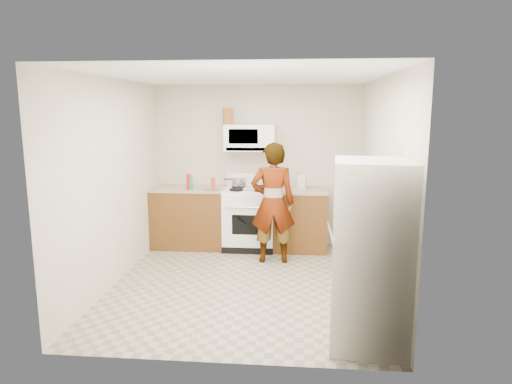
# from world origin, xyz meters

# --- Properties ---
(floor) EXTENTS (3.60, 3.60, 0.00)m
(floor) POSITION_xyz_m (0.00, 0.00, 0.00)
(floor) COLOR gray
(floor) RESTS_ON ground
(back_wall) EXTENTS (3.20, 0.02, 2.50)m
(back_wall) POSITION_xyz_m (0.00, 1.79, 1.25)
(back_wall) COLOR beige
(back_wall) RESTS_ON floor
(right_wall) EXTENTS (0.02, 3.60, 2.50)m
(right_wall) POSITION_xyz_m (1.59, 0.00, 1.25)
(right_wall) COLOR beige
(right_wall) RESTS_ON floor
(cabinet_left) EXTENTS (1.12, 0.62, 0.90)m
(cabinet_left) POSITION_xyz_m (-1.04, 1.49, 0.45)
(cabinet_left) COLOR brown
(cabinet_left) RESTS_ON floor
(counter_left) EXTENTS (1.14, 0.64, 0.03)m
(counter_left) POSITION_xyz_m (-1.04, 1.49, 0.92)
(counter_left) COLOR tan
(counter_left) RESTS_ON cabinet_left
(cabinet_right) EXTENTS (0.80, 0.62, 0.90)m
(cabinet_right) POSITION_xyz_m (0.68, 1.49, 0.45)
(cabinet_right) COLOR brown
(cabinet_right) RESTS_ON floor
(counter_right) EXTENTS (0.82, 0.64, 0.03)m
(counter_right) POSITION_xyz_m (0.68, 1.49, 0.92)
(counter_right) COLOR tan
(counter_right) RESTS_ON cabinet_right
(gas_range) EXTENTS (0.76, 0.65, 1.13)m
(gas_range) POSITION_xyz_m (-0.10, 1.48, 0.49)
(gas_range) COLOR white
(gas_range) RESTS_ON floor
(microwave) EXTENTS (0.76, 0.38, 0.40)m
(microwave) POSITION_xyz_m (-0.10, 1.61, 1.70)
(microwave) COLOR white
(microwave) RESTS_ON back_wall
(person) EXTENTS (0.65, 0.46, 1.69)m
(person) POSITION_xyz_m (0.29, 0.87, 0.84)
(person) COLOR tan
(person) RESTS_ON floor
(fridge) EXTENTS (0.76, 0.76, 1.70)m
(fridge) POSITION_xyz_m (1.30, -1.33, 0.85)
(fridge) COLOR silver
(fridge) RESTS_ON floor
(kettle) EXTENTS (0.17, 0.17, 0.18)m
(kettle) POSITION_xyz_m (0.69, 1.62, 1.03)
(kettle) COLOR silver
(kettle) RESTS_ON counter_right
(jug) EXTENTS (0.18, 0.18, 0.24)m
(jug) POSITION_xyz_m (-0.42, 1.56, 2.02)
(jug) COLOR brown
(jug) RESTS_ON microwave
(saucepan) EXTENTS (0.28, 0.28, 0.12)m
(saucepan) POSITION_xyz_m (-0.28, 1.64, 1.01)
(saucepan) COLOR #B3B2B7
(saucepan) RESTS_ON gas_range
(tray) EXTENTS (0.28, 0.21, 0.05)m
(tray) POSITION_xyz_m (-0.02, 1.35, 0.96)
(tray) COLOR silver
(tray) RESTS_ON gas_range
(bottle_spray) EXTENTS (0.07, 0.07, 0.24)m
(bottle_spray) POSITION_xyz_m (-0.99, 1.31, 1.05)
(bottle_spray) COLOR red
(bottle_spray) RESTS_ON counter_left
(bottle_hot_sauce) EXTENTS (0.07, 0.07, 0.17)m
(bottle_hot_sauce) POSITION_xyz_m (-0.65, 1.44, 1.02)
(bottle_hot_sauce) COLOR #D04217
(bottle_hot_sauce) RESTS_ON counter_left
(bottle_green_cap) EXTENTS (0.07, 0.07, 0.19)m
(bottle_green_cap) POSITION_xyz_m (-0.95, 1.29, 1.03)
(bottle_green_cap) COLOR #188828
(bottle_green_cap) RESTS_ON counter_left
(pot_lid) EXTENTS (0.34, 0.34, 0.01)m
(pot_lid) POSITION_xyz_m (-0.66, 1.33, 0.94)
(pot_lid) COLOR silver
(pot_lid) RESTS_ON counter_left
(broom) EXTENTS (0.28, 0.19, 1.44)m
(broom) POSITION_xyz_m (1.58, 0.67, 0.73)
(broom) COLOR white
(broom) RESTS_ON floor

